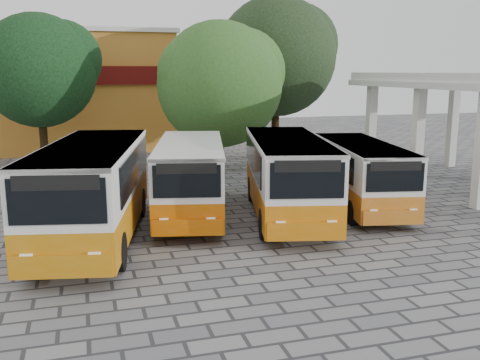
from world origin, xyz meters
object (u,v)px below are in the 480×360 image
object	(u,v)px
bus_centre_left	(191,173)
bus_far_left	(93,186)
bus_far_right	(361,171)
bus_centre_right	(287,172)

from	to	relation	value
bus_centre_left	bus_far_left	bearing A→B (deg)	-135.89
bus_centre_left	bus_far_right	bearing A→B (deg)	5.34
bus_centre_right	bus_far_right	xyz separation A→B (m)	(3.34, 0.44, -0.21)
bus_centre_right	bus_far_right	bearing A→B (deg)	20.85
bus_far_right	bus_centre_left	bearing A→B (deg)	-175.75
bus_far_right	bus_far_left	bearing A→B (deg)	-161.02
bus_far_left	bus_centre_right	distance (m)	7.14
bus_centre_right	bus_centre_left	bearing A→B (deg)	172.28
bus_far_left	bus_far_right	size ratio (longest dim) A/B	1.19
bus_far_left	bus_centre_left	distance (m)	4.27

